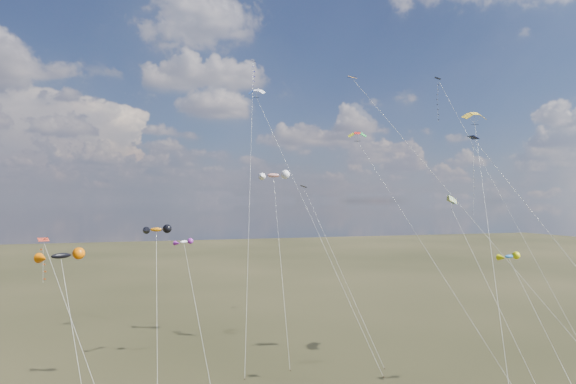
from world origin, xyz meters
name	(u,v)px	position (x,y,z in m)	size (l,w,h in m)	color
diamond_black_high	(445,111)	(27.23, 26.88, 31.35)	(1.26, 28.73, 36.78)	black
diamond_navy_tall	(253,94)	(-0.40, 33.40, 33.30)	(7.08, 23.59, 38.93)	#0B1053
diamond_black_mid	(325,234)	(5.31, 19.95, 13.94)	(5.21, 12.91, 19.99)	black
diamond_red_low	(46,266)	(-25.05, 15.62, 11.76)	(6.58, 8.60, 14.43)	#B52E19
diamond_navy_right	(482,184)	(12.81, 0.58, 19.47)	(6.82, 19.02, 23.94)	#090F44
diamond_orange_center	(434,174)	(10.45, 4.47, 20.55)	(15.94, 22.00, 31.39)	orange
parafoil_yellow	(475,115)	(19.48, 10.09, 27.65)	(13.05, 20.15, 28.43)	gold
parafoil_blue_white	(257,92)	(-1.38, 26.88, 32.28)	(10.03, 19.19, 33.09)	blue
parafoil_striped	(452,197)	(18.07, 12.41, 18.40)	(2.87, 17.15, 19.20)	yellow
parafoil_tricolor	(358,135)	(9.29, 18.82, 26.09)	(8.52, 19.81, 26.83)	yellow
novelty_black_orange	(61,256)	(-22.98, 9.00, 13.32)	(4.73, 8.71, 13.90)	black
novelty_orange_black	(156,230)	(-14.90, 14.28, 15.07)	(2.51, 10.38, 15.62)	#CE710B
novelty_white_purple	(184,243)	(-11.37, 21.53, 13.19)	(2.58, 11.74, 13.64)	silver
novelty_redwhite_stripe	(274,176)	(0.83, 26.88, 21.30)	(3.88, 14.42, 22.04)	red
novelty_blue_yellow	(510,257)	(17.15, 2.15, 12.58)	(2.59, 11.66, 13.09)	#1F61AD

